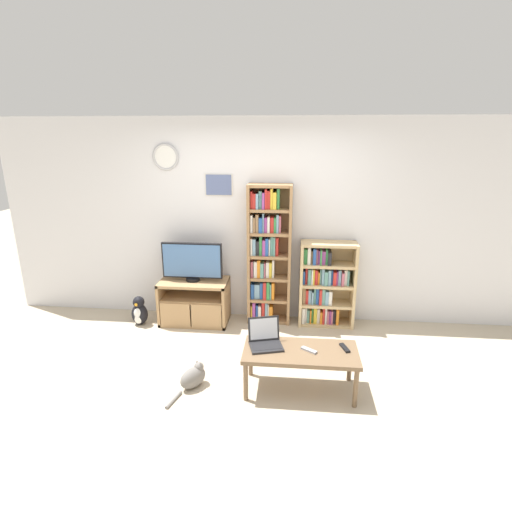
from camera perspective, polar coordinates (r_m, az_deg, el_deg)
The scene contains 12 objects.
ground_plane at distance 4.14m, azimuth -2.15°, elevation -18.21°, with size 18.00×18.00×0.00m, color #BCAD93.
wall_back at distance 5.16m, azimuth 0.10°, elevation 4.93°, with size 6.73×0.09×2.60m.
tv_stand at distance 5.31m, azimuth -8.79°, elevation -6.42°, with size 0.88×0.48×0.57m.
television at distance 5.15m, azimuth -9.11°, elevation -0.79°, with size 0.77×0.18×0.50m.
bookshelf_tall at distance 5.09m, azimuth 1.59°, elevation 0.20°, with size 0.55×0.26×1.81m.
bookshelf_short at distance 5.20m, azimuth 9.66°, elevation -4.12°, with size 0.70×0.30×1.10m.
coffee_table at distance 3.92m, azimuth 6.37°, elevation -13.83°, with size 1.08×0.50×0.43m.
laptop at distance 3.93m, azimuth 1.31°, elevation -11.75°, with size 0.37×0.35×0.25m.
remote_near_laptop at distance 3.89m, azimuth 7.58°, elevation -13.18°, with size 0.16×0.13×0.02m.
remote_far_from_laptop at distance 3.98m, azimuth 12.55°, elevation -12.69°, with size 0.09×0.17×0.02m.
cat at distance 4.13m, azimuth -8.90°, elevation -16.69°, with size 0.32×0.52×0.25m.
penguin_figurine at distance 5.44m, azimuth -16.33°, elevation -7.67°, with size 0.21×0.19×0.39m.
Camera 1 is at (0.48, -3.35, 2.39)m, focal length 28.00 mm.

